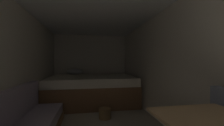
# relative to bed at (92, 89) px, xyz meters

# --- Properties ---
(wall_back) EXTENTS (2.59, 0.05, 2.12)m
(wall_back) POSITION_rel_bed_xyz_m (0.01, 0.95, 0.68)
(wall_back) COLOR beige
(wall_back) RESTS_ON ground
(wall_left) EXTENTS (0.05, 5.32, 2.12)m
(wall_left) POSITION_rel_bed_xyz_m (-1.26, -1.73, 0.68)
(wall_left) COLOR beige
(wall_left) RESTS_ON ground
(wall_right) EXTENTS (0.05, 5.32, 2.12)m
(wall_right) POSITION_rel_bed_xyz_m (1.27, -1.73, 0.68)
(wall_right) COLOR beige
(wall_right) RESTS_ON ground
(ceiling_slab) EXTENTS (2.59, 5.32, 0.05)m
(ceiling_slab) POSITION_rel_bed_xyz_m (0.01, -1.73, 1.76)
(ceiling_slab) COLOR white
(ceiling_slab) RESTS_ON wall_left
(bed) EXTENTS (2.37, 1.77, 0.94)m
(bed) POSITION_rel_bed_xyz_m (0.00, 0.00, 0.00)
(bed) COLOR brown
(bed) RESTS_ON ground
(wicker_basket) EXTENTS (0.25, 0.25, 0.21)m
(wicker_basket) POSITION_rel_bed_xyz_m (0.23, -1.28, -0.28)
(wicker_basket) COLOR olive
(wicker_basket) RESTS_ON ground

